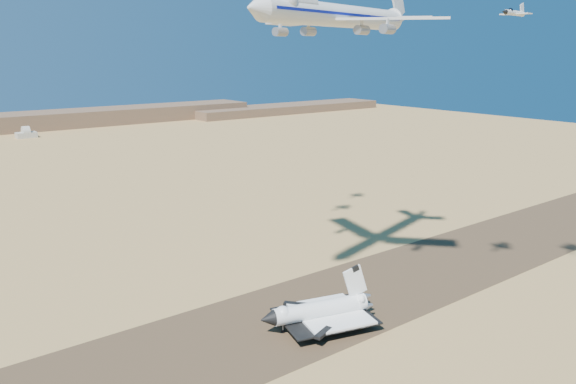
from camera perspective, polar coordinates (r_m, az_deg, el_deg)
ground at (r=181.79m, az=-1.82°, el=-13.43°), size 1200.00×1200.00×0.00m
runway at (r=181.78m, az=-1.82°, el=-13.42°), size 600.00×50.00×0.06m
ridgeline at (r=681.70m, az=-24.02°, el=6.40°), size 960.00×90.00×18.00m
shuttle at (r=179.62m, az=3.20°, el=-12.02°), size 38.00×29.47×18.59m
carrier_747 at (r=183.96m, az=4.67°, el=17.48°), size 89.14×66.85×22.23m
crew_a at (r=183.01m, az=6.41°, el=-13.01°), size 0.57×0.70×1.65m
crew_b at (r=180.52m, az=7.40°, el=-13.43°), size 0.63×0.90×1.70m
crew_c at (r=183.51m, az=7.50°, el=-12.93°), size 1.18×1.13×1.84m
chase_jet_a at (r=180.57m, az=21.98°, el=16.53°), size 15.68×8.80×3.93m
chase_jet_d at (r=231.79m, az=-0.07°, el=17.17°), size 15.48×8.60×3.87m
chase_jet_e at (r=259.34m, az=2.59°, el=16.69°), size 14.74×8.56×3.75m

